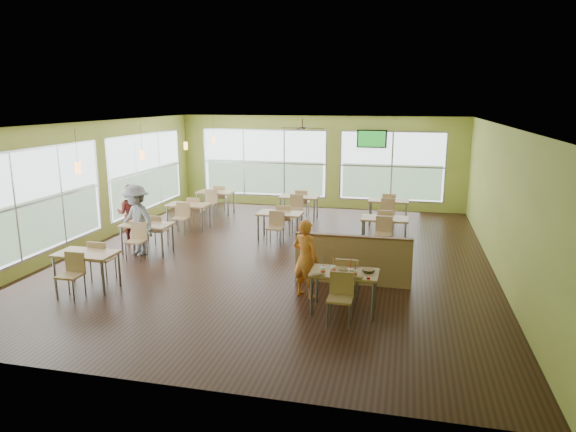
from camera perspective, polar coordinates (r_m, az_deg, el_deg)
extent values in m
plane|color=black|center=(12.63, -1.20, -4.43)|extent=(12.00, 12.00, 0.00)
plane|color=white|center=(12.07, -1.27, 10.23)|extent=(12.00, 12.00, 0.00)
cube|color=#B6C44F|center=(18.06, 3.50, 5.98)|extent=(10.00, 0.04, 3.20)
cube|color=#B6C44F|center=(6.77, -13.93, -6.06)|extent=(10.00, 0.04, 3.20)
cube|color=#B6C44F|center=(14.31, -21.05, 3.35)|extent=(0.04, 12.00, 3.20)
cube|color=#B6C44F|center=(12.05, 22.49, 1.58)|extent=(0.04, 12.00, 3.20)
cube|color=white|center=(12.73, -25.93, 1.48)|extent=(0.02, 4.50, 2.35)
cube|color=white|center=(16.85, -15.31, 4.80)|extent=(0.02, 4.50, 2.35)
cube|color=white|center=(18.49, -2.67, 5.92)|extent=(4.50, 0.02, 2.35)
cube|color=white|center=(17.81, 11.47, 5.41)|extent=(3.50, 0.02, 2.35)
cube|color=#B7BABC|center=(14.94, -19.52, -1.06)|extent=(0.04, 9.40, 0.05)
cube|color=#B7BABC|center=(18.18, 4.20, 2.03)|extent=(8.00, 0.04, 0.05)
cube|color=tan|center=(9.25, 6.29, -6.30)|extent=(1.20, 0.70, 0.04)
cube|color=brown|center=(9.25, 6.29, -6.45)|extent=(1.22, 0.71, 0.01)
cylinder|color=slate|center=(9.18, 2.62, -8.87)|extent=(0.05, 0.05, 0.71)
cylinder|color=slate|center=(9.06, 9.44, -9.33)|extent=(0.05, 0.05, 0.71)
cylinder|color=slate|center=(9.71, 3.25, -7.63)|extent=(0.05, 0.05, 0.71)
cylinder|color=slate|center=(9.60, 9.68, -8.05)|extent=(0.05, 0.05, 0.71)
cube|color=tan|center=(9.85, 6.64, -6.81)|extent=(0.42, 0.42, 0.04)
cube|color=tan|center=(9.96, 6.80, -5.26)|extent=(0.42, 0.04, 0.40)
cube|color=tan|center=(8.83, 5.81, -9.16)|extent=(0.42, 0.42, 0.04)
cube|color=tan|center=(8.58, 5.67, -8.27)|extent=(0.42, 0.04, 0.40)
cube|color=tan|center=(10.69, 7.20, -4.96)|extent=(2.40, 0.12, 1.00)
cube|color=brown|center=(10.54, 7.28, -2.27)|extent=(2.40, 0.14, 0.04)
cube|color=tan|center=(11.08, -21.54, -3.90)|extent=(1.20, 0.70, 0.04)
cube|color=brown|center=(11.09, -21.53, -4.02)|extent=(1.22, 0.71, 0.01)
cylinder|color=slate|center=(11.28, -24.49, -5.87)|extent=(0.05, 0.05, 0.71)
cylinder|color=slate|center=(10.67, -19.84, -6.50)|extent=(0.05, 0.05, 0.71)
cylinder|color=slate|center=(11.72, -22.78, -5.04)|extent=(0.05, 0.05, 0.71)
cylinder|color=slate|center=(11.13, -18.24, -5.58)|extent=(0.05, 0.05, 0.71)
cube|color=tan|center=(11.59, -19.90, -4.49)|extent=(0.42, 0.42, 0.04)
cube|color=tan|center=(11.68, -19.48, -3.19)|extent=(0.42, 0.04, 0.40)
cube|color=tan|center=(10.74, -23.07, -6.12)|extent=(0.42, 0.42, 0.04)
cube|color=tan|center=(10.53, -23.78, -5.30)|extent=(0.42, 0.04, 0.40)
cube|color=tan|center=(13.13, -15.43, -0.92)|extent=(1.20, 0.70, 0.04)
cube|color=brown|center=(13.14, -15.42, -1.03)|extent=(1.22, 0.71, 0.01)
cylinder|color=slate|center=(13.24, -17.98, -2.65)|extent=(0.05, 0.05, 0.71)
cylinder|color=slate|center=(12.73, -13.80, -3.00)|extent=(0.05, 0.05, 0.71)
cylinder|color=slate|center=(13.72, -16.75, -2.03)|extent=(0.05, 0.05, 0.71)
cylinder|color=slate|center=(13.23, -12.68, -2.35)|extent=(0.05, 0.05, 0.71)
cube|color=tan|center=(13.67, -14.27, -1.53)|extent=(0.42, 0.42, 0.04)
cube|color=tan|center=(13.78, -13.96, -0.46)|extent=(0.42, 0.04, 0.40)
cube|color=tan|center=(12.74, -16.52, -2.72)|extent=(0.42, 0.42, 0.04)
cube|color=tan|center=(12.52, -17.01, -1.97)|extent=(0.42, 0.04, 0.40)
cube|color=tan|center=(15.32, -11.02, 1.23)|extent=(1.20, 0.70, 0.04)
cube|color=brown|center=(15.32, -11.02, 1.14)|extent=(1.22, 0.71, 0.01)
cylinder|color=slate|center=(15.37, -13.24, -0.27)|extent=(0.05, 0.05, 0.71)
cylinder|color=slate|center=(14.92, -9.51, -0.48)|extent=(0.05, 0.05, 0.71)
cylinder|color=slate|center=(15.87, -12.32, 0.19)|extent=(0.05, 0.05, 0.71)
cylinder|color=slate|center=(15.45, -8.70, 0.00)|extent=(0.05, 0.05, 0.71)
cube|color=tan|center=(15.87, -10.18, 0.63)|extent=(0.42, 0.42, 0.04)
cube|color=tan|center=(15.99, -9.94, 1.55)|extent=(0.42, 0.04, 0.40)
cube|color=tan|center=(14.89, -11.83, -0.24)|extent=(0.42, 0.42, 0.04)
cube|color=tan|center=(14.67, -12.18, 0.43)|extent=(0.42, 0.04, 0.40)
cube|color=tan|center=(17.31, -8.08, 2.67)|extent=(1.20, 0.70, 0.04)
cube|color=brown|center=(17.31, -8.07, 2.59)|extent=(1.22, 0.71, 0.01)
cylinder|color=slate|center=(17.32, -10.05, 1.34)|extent=(0.05, 0.05, 0.71)
cylinder|color=slate|center=(16.93, -6.68, 1.19)|extent=(0.05, 0.05, 0.71)
cylinder|color=slate|center=(17.84, -9.32, 1.70)|extent=(0.05, 0.05, 0.71)
cylinder|color=slate|center=(17.46, -6.04, 1.56)|extent=(0.05, 0.05, 0.71)
cube|color=tan|center=(17.87, -7.42, 2.09)|extent=(0.42, 0.42, 0.04)
cube|color=tan|center=(18.00, -7.23, 2.89)|extent=(0.42, 0.04, 0.40)
cube|color=tan|center=(16.86, -8.71, 1.41)|extent=(0.42, 0.42, 0.04)
cube|color=tan|center=(16.64, -8.98, 2.02)|extent=(0.42, 0.04, 0.40)
cube|color=tan|center=(13.92, -0.89, 0.31)|extent=(1.20, 0.70, 0.04)
cube|color=brown|center=(13.92, -0.89, 0.21)|extent=(1.22, 0.71, 0.01)
cylinder|color=slate|center=(13.87, -3.34, -1.35)|extent=(0.05, 0.05, 0.71)
cylinder|color=slate|center=(13.61, 1.03, -1.60)|extent=(0.05, 0.05, 0.71)
cylinder|color=slate|center=(14.41, -2.69, -0.80)|extent=(0.05, 0.05, 0.71)
cylinder|color=slate|center=(14.16, 1.52, -1.03)|extent=(0.05, 0.05, 0.71)
cube|color=tan|center=(14.50, -0.36, -0.31)|extent=(0.42, 0.42, 0.04)
cube|color=tan|center=(14.63, -0.19, 0.69)|extent=(0.42, 0.04, 0.40)
cube|color=tan|center=(13.46, -1.45, -1.35)|extent=(0.42, 0.42, 0.04)
cube|color=tan|center=(13.23, -1.66, -0.62)|extent=(0.42, 0.04, 0.40)
cube|color=tan|center=(16.31, 1.23, 2.17)|extent=(1.20, 0.70, 0.04)
cube|color=brown|center=(16.31, 1.23, 2.08)|extent=(1.22, 0.71, 0.01)
cylinder|color=slate|center=(16.22, -0.85, 0.76)|extent=(0.05, 0.05, 0.71)
cylinder|color=slate|center=(16.00, 2.90, 0.58)|extent=(0.05, 0.05, 0.71)
cylinder|color=slate|center=(16.77, -0.38, 1.17)|extent=(0.05, 0.05, 0.71)
cylinder|color=slate|center=(16.56, 3.26, 0.99)|extent=(0.05, 0.05, 0.71)
cube|color=tan|center=(16.89, 1.61, 1.57)|extent=(0.42, 0.42, 0.04)
cube|color=tan|center=(17.03, 1.74, 2.42)|extent=(0.42, 0.04, 0.40)
cube|color=tan|center=(15.83, 0.82, 0.81)|extent=(0.42, 0.42, 0.04)
cube|color=tan|center=(15.61, 0.67, 1.46)|extent=(0.42, 0.04, 0.40)
cube|color=tan|center=(13.53, 10.70, -0.28)|extent=(1.20, 0.70, 0.04)
cube|color=brown|center=(13.54, 10.69, -0.38)|extent=(1.22, 0.71, 0.01)
cylinder|color=slate|center=(13.37, 8.26, -2.00)|extent=(0.05, 0.05, 0.71)
cylinder|color=slate|center=(13.33, 12.89, -2.24)|extent=(0.05, 0.05, 0.71)
cylinder|color=slate|center=(13.93, 8.47, -1.40)|extent=(0.05, 0.05, 0.71)
cylinder|color=slate|center=(13.89, 12.91, -1.63)|extent=(0.05, 0.05, 0.71)
cube|color=tan|center=(14.13, 10.75, -0.89)|extent=(0.42, 0.42, 0.04)
cube|color=tan|center=(14.27, 10.82, 0.15)|extent=(0.42, 0.04, 0.40)
cube|color=tan|center=(13.07, 10.54, -2.01)|extent=(0.42, 0.42, 0.04)
cube|color=tan|center=(12.83, 10.53, -1.27)|extent=(0.42, 0.04, 0.40)
cube|color=tan|center=(15.98, 11.11, 1.71)|extent=(1.20, 0.70, 0.04)
cube|color=brown|center=(15.98, 11.11, 1.62)|extent=(1.22, 0.71, 0.01)
cylinder|color=slate|center=(15.80, 9.06, 0.27)|extent=(0.05, 0.05, 0.71)
cylinder|color=slate|center=(15.76, 12.97, 0.07)|extent=(0.05, 0.05, 0.71)
cylinder|color=slate|center=(16.36, 9.21, 0.70)|extent=(0.05, 0.05, 0.71)
cylinder|color=slate|center=(16.33, 12.99, 0.51)|extent=(0.05, 0.05, 0.71)
cube|color=tan|center=(16.57, 11.14, 1.11)|extent=(0.42, 0.42, 0.04)
cube|color=tan|center=(16.72, 11.20, 1.98)|extent=(0.42, 0.04, 0.40)
cube|color=tan|center=(15.50, 10.99, 0.31)|extent=(0.42, 0.42, 0.04)
cube|color=tan|center=(15.26, 10.99, 0.97)|extent=(0.42, 0.04, 0.40)
cylinder|color=#2D2119|center=(10.70, -22.47, 7.06)|extent=(0.01, 0.01, 0.70)
cylinder|color=orange|center=(10.74, -22.29, 4.94)|extent=(0.11, 0.11, 0.22)
cylinder|color=#2D2119|center=(12.81, -15.99, 8.33)|extent=(0.01, 0.01, 0.70)
cylinder|color=orange|center=(12.84, -15.88, 6.55)|extent=(0.11, 0.11, 0.22)
cylinder|color=#2D2119|center=(15.04, -11.37, 9.17)|extent=(0.01, 0.01, 0.70)
cylinder|color=orange|center=(15.07, -11.30, 7.65)|extent=(0.11, 0.11, 0.22)
cylinder|color=#2D2119|center=(17.07, -8.30, 9.69)|extent=(0.01, 0.01, 0.70)
cylinder|color=orange|center=(17.09, -8.26, 8.35)|extent=(0.11, 0.11, 0.22)
cylinder|color=#2D2119|center=(15.00, 1.62, 10.28)|extent=(0.03, 0.03, 0.24)
cylinder|color=#2D2119|center=(15.00, 1.61, 9.75)|extent=(0.16, 0.16, 0.06)
cube|color=#2D2119|center=(14.94, 2.95, 9.72)|extent=(0.55, 0.10, 0.01)
cube|color=#2D2119|center=(15.35, 1.88, 9.81)|extent=(0.10, 0.55, 0.01)
cube|color=#2D2119|center=(15.08, 0.29, 9.77)|extent=(0.55, 0.10, 0.01)
cube|color=#2D2119|center=(14.66, 1.34, 9.67)|extent=(0.10, 0.55, 0.01)
cube|color=black|center=(17.67, 9.30, 8.46)|extent=(1.00, 0.06, 0.60)
cube|color=#1F9128|center=(17.64, 9.30, 8.45)|extent=(0.90, 0.01, 0.52)
imported|color=#FD521C|center=(9.87, 1.96, -4.74)|extent=(0.66, 0.57, 1.54)
imported|color=#5D1D19|center=(14.22, -17.03, 0.25)|extent=(0.87, 0.74, 1.57)
imported|color=slate|center=(13.03, -16.47, -0.44)|extent=(1.30, 1.04, 1.75)
cone|color=white|center=(9.04, 3.91, -6.14)|extent=(0.10, 0.10, 0.13)
cylinder|color=red|center=(9.04, 3.91, -6.12)|extent=(0.09, 0.09, 0.04)
cylinder|color=white|center=(9.02, 3.91, -5.72)|extent=(0.10, 0.10, 0.01)
cylinder|color=#1C80C1|center=(8.98, 3.92, -5.05)|extent=(0.02, 0.06, 0.23)
cone|color=white|center=(9.14, 5.05, -5.97)|extent=(0.09, 0.09, 0.12)
cylinder|color=red|center=(9.14, 5.05, -5.95)|extent=(0.08, 0.08, 0.03)
cylinder|color=white|center=(9.12, 5.06, -5.59)|extent=(0.09, 0.09, 0.01)
cylinder|color=#D3C713|center=(9.09, 5.07, -4.98)|extent=(0.02, 0.06, 0.21)
cone|color=white|center=(9.00, 6.96, -6.28)|extent=(0.10, 0.10, 0.13)
cylinder|color=red|center=(9.00, 6.96, -6.27)|extent=(0.09, 0.09, 0.04)
cylinder|color=white|center=(8.98, 6.97, -5.85)|extent=(0.10, 0.10, 0.01)
cylinder|color=red|center=(8.94, 6.99, -5.16)|extent=(0.03, 0.06, 0.24)
cone|color=white|center=(9.00, 7.47, -6.37)|extent=(0.08, 0.08, 0.11)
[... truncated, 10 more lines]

